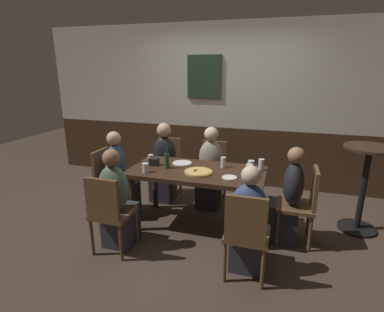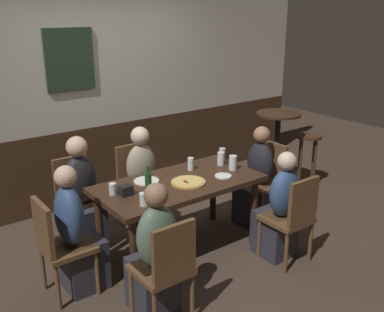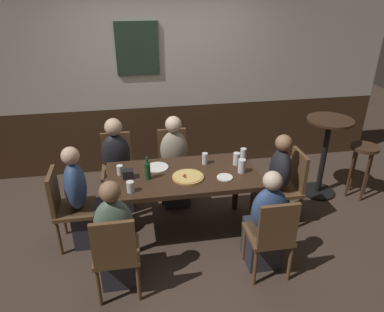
# 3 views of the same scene
# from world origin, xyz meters

# --- Properties ---
(ground_plane) EXTENTS (12.00, 12.00, 0.00)m
(ground_plane) POSITION_xyz_m (0.00, 0.00, 0.00)
(ground_plane) COLOR #423328
(wall_back) EXTENTS (6.40, 0.13, 2.60)m
(wall_back) POSITION_xyz_m (-0.00, 1.65, 1.30)
(wall_back) COLOR #3D2819
(wall_back) RESTS_ON ground_plane
(dining_table) EXTENTS (1.60, 0.81, 0.74)m
(dining_table) POSITION_xyz_m (0.00, 0.00, 0.65)
(dining_table) COLOR #382316
(dining_table) RESTS_ON ground_plane
(chair_mid_far) EXTENTS (0.40, 0.40, 0.88)m
(chair_mid_far) POSITION_xyz_m (0.00, 0.82, 0.50)
(chair_mid_far) COLOR brown
(chair_mid_far) RESTS_ON ground_plane
(chair_right_near) EXTENTS (0.40, 0.40, 0.88)m
(chair_right_near) POSITION_xyz_m (0.70, -0.82, 0.50)
(chair_right_near) COLOR brown
(chair_right_near) RESTS_ON ground_plane
(chair_head_west) EXTENTS (0.40, 0.40, 0.88)m
(chair_head_west) POSITION_xyz_m (-1.21, 0.00, 0.50)
(chair_head_west) COLOR brown
(chair_head_west) RESTS_ON ground_plane
(chair_left_near) EXTENTS (0.40, 0.40, 0.88)m
(chair_left_near) POSITION_xyz_m (-0.70, -0.82, 0.50)
(chair_left_near) COLOR brown
(chair_left_near) RESTS_ON ground_plane
(chair_head_east) EXTENTS (0.40, 0.40, 0.88)m
(chair_head_east) POSITION_xyz_m (1.21, 0.00, 0.50)
(chair_head_east) COLOR brown
(chair_head_east) RESTS_ON ground_plane
(chair_left_far) EXTENTS (0.40, 0.40, 0.88)m
(chair_left_far) POSITION_xyz_m (-0.70, 0.82, 0.50)
(chair_left_far) COLOR brown
(chair_left_far) RESTS_ON ground_plane
(person_mid_far) EXTENTS (0.34, 0.37, 1.13)m
(person_mid_far) POSITION_xyz_m (-0.00, 0.66, 0.48)
(person_mid_far) COLOR #2D2D38
(person_mid_far) RESTS_ON ground_plane
(person_right_near) EXTENTS (0.34, 0.37, 1.08)m
(person_right_near) POSITION_xyz_m (0.70, -0.65, 0.45)
(person_right_near) COLOR #2D2D38
(person_right_near) RESTS_ON ground_plane
(person_head_west) EXTENTS (0.37, 0.34, 1.14)m
(person_head_west) POSITION_xyz_m (-1.05, 0.00, 0.48)
(person_head_west) COLOR #2D2D38
(person_head_west) RESTS_ON ground_plane
(person_left_near) EXTENTS (0.34, 0.37, 1.12)m
(person_left_near) POSITION_xyz_m (-0.70, -0.66, 0.47)
(person_left_near) COLOR #2D2D38
(person_left_near) RESTS_ON ground_plane
(person_head_east) EXTENTS (0.37, 0.34, 1.10)m
(person_head_east) POSITION_xyz_m (1.05, 0.00, 0.46)
(person_head_east) COLOR #2D2D38
(person_head_east) RESTS_ON ground_plane
(person_left_far) EXTENTS (0.34, 0.37, 1.15)m
(person_left_far) POSITION_xyz_m (-0.70, 0.66, 0.49)
(person_left_far) COLOR #2D2D38
(person_left_far) RESTS_ON ground_plane
(pizza) EXTENTS (0.33, 0.33, 0.03)m
(pizza) POSITION_xyz_m (0.04, -0.09, 0.75)
(pizza) COLOR tan
(pizza) RESTS_ON dining_table
(tumbler_short) EXTENTS (0.08, 0.08, 0.15)m
(tumbler_short) POSITION_xyz_m (0.62, -0.07, 0.81)
(tumbler_short) COLOR silver
(tumbler_short) RESTS_ON dining_table
(pint_glass_pale) EXTENTS (0.07, 0.07, 0.11)m
(pint_glass_pale) POSITION_xyz_m (-0.55, -0.26, 0.79)
(pint_glass_pale) COLOR silver
(pint_glass_pale) RESTS_ON dining_table
(tumbler_water) EXTENTS (0.06, 0.06, 0.13)m
(tumbler_water) POSITION_xyz_m (0.28, 0.19, 0.80)
(tumbler_water) COLOR silver
(tumbler_water) RESTS_ON dining_table
(pint_glass_stout) EXTENTS (0.08, 0.08, 0.14)m
(pint_glass_stout) POSITION_xyz_m (0.62, 0.11, 0.80)
(pint_glass_stout) COLOR silver
(pint_glass_stout) RESTS_ON dining_table
(highball_clear) EXTENTS (0.07, 0.07, 0.10)m
(highball_clear) POSITION_xyz_m (-0.65, 0.10, 0.79)
(highball_clear) COLOR silver
(highball_clear) RESTS_ON dining_table
(beer_glass_tall) EXTENTS (0.07, 0.07, 0.14)m
(beer_glass_tall) POSITION_xyz_m (0.73, 0.22, 0.80)
(beer_glass_tall) COLOR silver
(beer_glass_tall) RESTS_ON dining_table
(beer_bottle_green) EXTENTS (0.06, 0.06, 0.25)m
(beer_bottle_green) POSITION_xyz_m (-0.36, -0.04, 0.84)
(beer_bottle_green) COLOR #194723
(beer_bottle_green) RESTS_ON dining_table
(plate_white_large) EXTENTS (0.24, 0.24, 0.01)m
(plate_white_large) POSITION_xyz_m (-0.25, 0.18, 0.75)
(plate_white_large) COLOR white
(plate_white_large) RESTS_ON dining_table
(plate_white_small) EXTENTS (0.17, 0.17, 0.01)m
(plate_white_small) POSITION_xyz_m (0.42, -0.16, 0.75)
(plate_white_small) COLOR white
(plate_white_small) RESTS_ON dining_table
(condiment_caddy) EXTENTS (0.11, 0.09, 0.09)m
(condiment_caddy) POSITION_xyz_m (-0.56, 0.02, 0.79)
(condiment_caddy) COLOR black
(condiment_caddy) RESTS_ON dining_table
(side_bar_table) EXTENTS (0.56, 0.56, 1.05)m
(side_bar_table) POSITION_xyz_m (1.90, 0.50, 0.62)
(side_bar_table) COLOR black
(side_bar_table) RESTS_ON ground_plane
(bar_stool) EXTENTS (0.34, 0.34, 0.72)m
(bar_stool) POSITION_xyz_m (2.35, 0.35, 0.56)
(bar_stool) COLOR #422B1C
(bar_stool) RESTS_ON ground_plane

